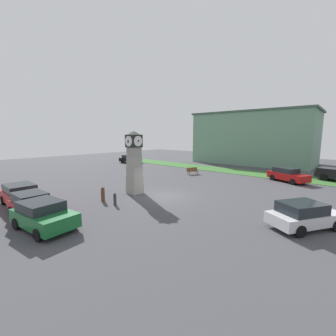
{
  "coord_description": "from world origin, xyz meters",
  "views": [
    {
      "loc": [
        12.62,
        -13.36,
        5.14
      ],
      "look_at": [
        -1.05,
        1.58,
        2.14
      ],
      "focal_mm": 24.0,
      "sensor_mm": 36.0,
      "label": 1
    }
  ],
  "objects_px": {
    "car_silver_hatch": "(304,215)",
    "bollard_mid_row": "(103,194)",
    "bollard_near_tower": "(115,199)",
    "car_end_of_row": "(287,175)",
    "clock_tower": "(134,163)",
    "bench": "(193,170)",
    "car_far_lot": "(130,159)",
    "car_navy_sedan": "(21,195)",
    "car_by_building": "(44,215)",
    "car_near_tower": "(32,205)"
  },
  "relations": [
    {
      "from": "bench",
      "to": "car_by_building",
      "type": "bearing_deg",
      "value": -77.9
    },
    {
      "from": "bollard_near_tower",
      "to": "car_by_building",
      "type": "height_order",
      "value": "car_by_building"
    },
    {
      "from": "bollard_mid_row",
      "to": "car_by_building",
      "type": "height_order",
      "value": "car_by_building"
    },
    {
      "from": "bollard_mid_row",
      "to": "bench",
      "type": "xyz_separation_m",
      "value": [
        -2.0,
        14.44,
        -0.05
      ]
    },
    {
      "from": "bollard_near_tower",
      "to": "car_end_of_row",
      "type": "xyz_separation_m",
      "value": [
        6.95,
        17.68,
        0.32
      ]
    },
    {
      "from": "car_navy_sedan",
      "to": "car_far_lot",
      "type": "bearing_deg",
      "value": 124.0
    },
    {
      "from": "car_silver_hatch",
      "to": "car_end_of_row",
      "type": "height_order",
      "value": "car_end_of_row"
    },
    {
      "from": "car_navy_sedan",
      "to": "car_end_of_row",
      "type": "bearing_deg",
      "value": 61.76
    },
    {
      "from": "clock_tower",
      "to": "bench",
      "type": "distance_m",
      "value": 11.56
    },
    {
      "from": "car_by_building",
      "to": "bench",
      "type": "xyz_separation_m",
      "value": [
        -4.17,
        19.42,
        -0.26
      ]
    },
    {
      "from": "bench",
      "to": "clock_tower",
      "type": "bearing_deg",
      "value": -80.28
    },
    {
      "from": "car_navy_sedan",
      "to": "car_end_of_row",
      "type": "distance_m",
      "value": 25.34
    },
    {
      "from": "clock_tower",
      "to": "car_by_building",
      "type": "height_order",
      "value": "clock_tower"
    },
    {
      "from": "bollard_mid_row",
      "to": "car_near_tower",
      "type": "height_order",
      "value": "car_near_tower"
    },
    {
      "from": "car_end_of_row",
      "to": "car_by_building",
      "type": "bearing_deg",
      "value": -105.45
    },
    {
      "from": "car_by_building",
      "to": "car_end_of_row",
      "type": "distance_m",
      "value": 23.59
    },
    {
      "from": "car_silver_hatch",
      "to": "car_far_lot",
      "type": "bearing_deg",
      "value": 158.75
    },
    {
      "from": "clock_tower",
      "to": "car_by_building",
      "type": "distance_m",
      "value": 8.74
    },
    {
      "from": "car_far_lot",
      "to": "car_end_of_row",
      "type": "height_order",
      "value": "car_end_of_row"
    },
    {
      "from": "car_far_lot",
      "to": "car_end_of_row",
      "type": "relative_size",
      "value": 0.94
    },
    {
      "from": "car_near_tower",
      "to": "bench",
      "type": "xyz_separation_m",
      "value": [
        -1.64,
        19.26,
        -0.25
      ]
    },
    {
      "from": "car_silver_hatch",
      "to": "car_end_of_row",
      "type": "bearing_deg",
      "value": 108.08
    },
    {
      "from": "bollard_near_tower",
      "to": "car_far_lot",
      "type": "bearing_deg",
      "value": 139.44
    },
    {
      "from": "bollard_near_tower",
      "to": "car_far_lot",
      "type": "distance_m",
      "value": 25.44
    },
    {
      "from": "car_far_lot",
      "to": "bollard_near_tower",
      "type": "bearing_deg",
      "value": -40.56
    },
    {
      "from": "car_near_tower",
      "to": "car_by_building",
      "type": "distance_m",
      "value": 2.53
    },
    {
      "from": "car_end_of_row",
      "to": "bench",
      "type": "xyz_separation_m",
      "value": [
        -10.45,
        -3.32,
        -0.25
      ]
    },
    {
      "from": "clock_tower",
      "to": "car_silver_hatch",
      "type": "bearing_deg",
      "value": 6.71
    },
    {
      "from": "bollard_near_tower",
      "to": "car_silver_hatch",
      "type": "bearing_deg",
      "value": 22.63
    },
    {
      "from": "car_by_building",
      "to": "car_silver_hatch",
      "type": "bearing_deg",
      "value": 42.74
    },
    {
      "from": "bollard_mid_row",
      "to": "car_near_tower",
      "type": "bearing_deg",
      "value": -94.31
    },
    {
      "from": "clock_tower",
      "to": "car_navy_sedan",
      "type": "relative_size",
      "value": 1.28
    },
    {
      "from": "car_navy_sedan",
      "to": "car_by_building",
      "type": "bearing_deg",
      "value": -4.13
    },
    {
      "from": "car_by_building",
      "to": "bench",
      "type": "height_order",
      "value": "car_by_building"
    },
    {
      "from": "bollard_mid_row",
      "to": "car_by_building",
      "type": "bearing_deg",
      "value": -66.53
    },
    {
      "from": "car_far_lot",
      "to": "car_silver_hatch",
      "type": "relative_size",
      "value": 0.99
    },
    {
      "from": "car_far_lot",
      "to": "clock_tower",
      "type": "bearing_deg",
      "value": -37.0
    },
    {
      "from": "car_navy_sedan",
      "to": "car_silver_hatch",
      "type": "relative_size",
      "value": 0.97
    },
    {
      "from": "car_near_tower",
      "to": "car_navy_sedan",
      "type": "bearing_deg",
      "value": 175.56
    },
    {
      "from": "clock_tower",
      "to": "car_near_tower",
      "type": "xyz_separation_m",
      "value": [
        -0.28,
        -8.06,
        -1.92
      ]
    },
    {
      "from": "car_far_lot",
      "to": "bench",
      "type": "bearing_deg",
      "value": -7.84
    },
    {
      "from": "bollard_near_tower",
      "to": "car_near_tower",
      "type": "bearing_deg",
      "value": -110.8
    },
    {
      "from": "car_silver_hatch",
      "to": "bollard_mid_row",
      "type": "bearing_deg",
      "value": -159.51
    },
    {
      "from": "car_by_building",
      "to": "bench",
      "type": "relative_size",
      "value": 2.44
    },
    {
      "from": "bollard_near_tower",
      "to": "bollard_mid_row",
      "type": "distance_m",
      "value": 1.5
    },
    {
      "from": "bench",
      "to": "car_near_tower",
      "type": "bearing_deg",
      "value": -85.14
    },
    {
      "from": "car_by_building",
      "to": "car_end_of_row",
      "type": "height_order",
      "value": "car_by_building"
    },
    {
      "from": "car_silver_hatch",
      "to": "car_end_of_row",
      "type": "xyz_separation_m",
      "value": [
        -4.25,
        13.01,
        0.02
      ]
    },
    {
      "from": "bollard_mid_row",
      "to": "car_end_of_row",
      "type": "xyz_separation_m",
      "value": [
        8.45,
        17.75,
        0.2
      ]
    },
    {
      "from": "bollard_mid_row",
      "to": "car_end_of_row",
      "type": "height_order",
      "value": "car_end_of_row"
    }
  ]
}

